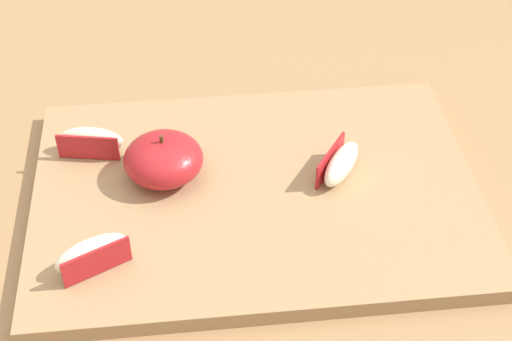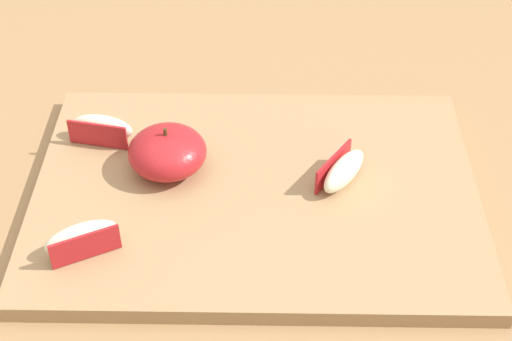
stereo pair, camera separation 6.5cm
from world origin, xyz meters
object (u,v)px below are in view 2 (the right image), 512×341
(apple_wedge_near_knife, at_px, (101,128))
(apple_wedge_back, at_px, (343,171))
(apple_half_skin_up, at_px, (168,150))
(apple_wedge_left, at_px, (82,238))
(cutting_board, at_px, (256,193))

(apple_wedge_near_knife, xyz_separation_m, apple_wedge_back, (0.23, -0.06, 0.00))
(apple_half_skin_up, relative_size, apple_wedge_back, 1.17)
(apple_wedge_left, relative_size, apple_wedge_back, 1.03)
(apple_half_skin_up, xyz_separation_m, apple_wedge_near_knife, (-0.07, 0.04, -0.01))
(apple_wedge_near_knife, relative_size, apple_wedge_back, 1.03)
(apple_wedge_left, distance_m, apple_wedge_near_knife, 0.15)
(apple_half_skin_up, bearing_deg, apple_wedge_near_knife, 149.85)
(cutting_board, height_order, apple_half_skin_up, apple_half_skin_up)
(apple_wedge_left, xyz_separation_m, apple_wedge_near_knife, (-0.01, 0.15, 0.00))
(apple_wedge_left, distance_m, apple_wedge_back, 0.24)
(cutting_board, xyz_separation_m, apple_wedge_left, (-0.14, -0.08, 0.02))
(apple_wedge_back, bearing_deg, apple_wedge_left, -158.21)
(cutting_board, height_order, apple_wedge_left, apple_wedge_left)
(cutting_board, bearing_deg, apple_half_skin_up, 162.05)
(apple_half_skin_up, bearing_deg, apple_wedge_back, -6.54)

